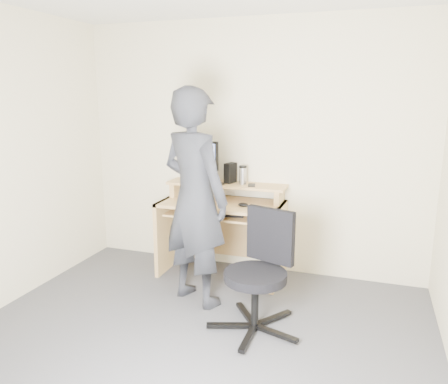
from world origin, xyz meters
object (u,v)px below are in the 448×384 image
Objects in this scene: desk at (224,220)px; office_chair at (260,267)px; person at (195,198)px; monitor at (200,157)px.

office_chair is (0.61, -0.95, -0.05)m from desk.
desk is 1.13m from office_chair.
person is (-0.65, 0.27, 0.43)m from office_chair.
person reaches higher than office_chair.
person is (-0.03, -0.68, 0.38)m from desk.
office_chair is 0.49× the size of person.
person reaches higher than desk.
office_chair is 0.82m from person.
person is at bearing -52.68° from monitor.
office_chair is at bearing -29.03° from monitor.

